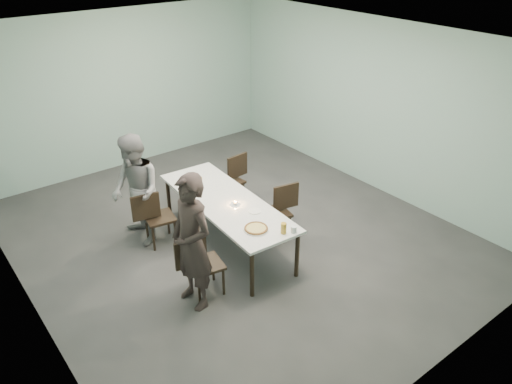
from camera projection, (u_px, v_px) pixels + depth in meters
ground at (235, 235)px, 7.84m from camera, size 7.00×7.00×0.00m
room_shell at (232, 112)px, 6.88m from camera, size 6.02×7.02×3.01m
table at (226, 204)px, 7.31m from camera, size 1.05×2.65×0.75m
chair_near_left at (200, 262)px, 6.38m from camera, size 0.64×0.49×0.87m
chair_far_left at (154, 215)px, 7.41m from camera, size 0.64×0.49×0.87m
chair_near_right at (279, 208)px, 7.59m from camera, size 0.64×0.49×0.87m
chair_far_right at (233, 177)px, 8.52m from camera, size 0.63×0.46×0.87m
diner_near at (192, 243)px, 6.05m from camera, size 0.50×0.70×1.81m
diner_far at (136, 191)px, 7.32m from camera, size 0.69×0.87×1.71m
pizza at (256, 228)px, 6.58m from camera, size 0.34×0.34×0.04m
side_plate at (255, 211)px, 7.01m from camera, size 0.18×0.18×0.01m
beer_glass at (284, 228)px, 6.48m from camera, size 0.08×0.08×0.15m
water_tumbler at (294, 229)px, 6.52m from camera, size 0.08×0.08×0.09m
tealight at (235, 203)px, 7.17m from camera, size 0.06×0.06×0.05m
amber_tumbler at (200, 180)px, 7.79m from camera, size 0.07×0.07×0.08m
menu at (190, 181)px, 7.82m from camera, size 0.31×0.24×0.01m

